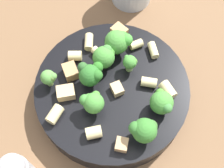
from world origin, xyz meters
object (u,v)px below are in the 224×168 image
object	(u,v)px
broccoli_floret_2	(105,56)
chicken_chunk_0	(71,71)
rigatoni_3	(168,90)
rigatoni_7	(149,82)
chicken_chunk_2	(117,89)
broccoli_floret_5	(93,102)
broccoli_floret_6	(118,41)
rigatoni_4	(55,114)
rigatoni_6	(89,42)
pasta_bowl	(112,91)
rigatoni_2	(74,57)
chicken_chunk_1	(66,93)
rigatoni_8	(136,44)
rigatoni_1	(94,132)
broccoli_floret_0	(49,78)
broccoli_floret_7	(144,130)
rigatoni_5	(153,50)
broccoli_floret_1	(162,103)
chicken_chunk_3	(119,32)
broccoli_floret_4	(129,62)
broccoli_floret_3	(91,74)
chicken_chunk_4	(122,145)
rigatoni_0	(98,53)

from	to	relation	value
broccoli_floret_2	chicken_chunk_0	bearing A→B (deg)	-31.44
broccoli_floret_2	rigatoni_3	distance (m)	0.11
rigatoni_7	chicken_chunk_2	world-z (taller)	rigatoni_7
broccoli_floret_5	broccoli_floret_6	size ratio (longest dim) A/B	0.87
rigatoni_4	rigatoni_6	xyz separation A→B (m)	(-0.13, -0.05, -0.00)
pasta_bowl	rigatoni_2	distance (m)	0.08
rigatoni_6	chicken_chunk_1	size ratio (longest dim) A/B	1.03
chicken_chunk_2	rigatoni_8	bearing A→B (deg)	-160.90
rigatoni_1	chicken_chunk_0	distance (m)	0.11
rigatoni_7	chicken_chunk_0	bearing A→B (deg)	-57.83
chicken_chunk_0	broccoli_floret_0	bearing A→B (deg)	-18.90
broccoli_floret_7	rigatoni_8	distance (m)	0.16
rigatoni_2	rigatoni_5	xyz separation A→B (m)	(-0.10, 0.09, -0.00)
broccoli_floret_1	rigatoni_6	distance (m)	0.16
broccoli_floret_0	rigatoni_4	world-z (taller)	broccoli_floret_0
broccoli_floret_1	chicken_chunk_3	world-z (taller)	broccoli_floret_1
chicken_chunk_1	rigatoni_3	bearing A→B (deg)	132.12
broccoli_floret_0	broccoli_floret_4	size ratio (longest dim) A/B	1.02
chicken_chunk_1	broccoli_floret_3	bearing A→B (deg)	159.38
rigatoni_7	chicken_chunk_4	xyz separation A→B (m)	(0.10, 0.03, -0.00)
rigatoni_7	rigatoni_3	bearing A→B (deg)	103.84
rigatoni_7	rigatoni_8	xyz separation A→B (m)	(-0.04, -0.06, -0.00)
rigatoni_2	chicken_chunk_4	xyz separation A→B (m)	(0.06, 0.15, -0.00)
chicken_chunk_2	chicken_chunk_4	size ratio (longest dim) A/B	1.05
rigatoni_0	chicken_chunk_2	world-z (taller)	same
rigatoni_6	rigatoni_8	world-z (taller)	same
rigatoni_8	chicken_chunk_3	size ratio (longest dim) A/B	0.88
broccoli_floret_0	broccoli_floret_7	xyz separation A→B (m)	(-0.03, 0.16, 0.01)
rigatoni_5	chicken_chunk_1	world-z (taller)	chicken_chunk_1
rigatoni_7	chicken_chunk_0	world-z (taller)	chicken_chunk_0
pasta_bowl	broccoli_floret_6	xyz separation A→B (m)	(-0.06, -0.04, 0.05)
broccoli_floret_3	rigatoni_5	distance (m)	0.12
rigatoni_3	chicken_chunk_1	world-z (taller)	rigatoni_3
broccoli_floret_2	rigatoni_6	bearing A→B (deg)	-104.86
rigatoni_1	chicken_chunk_4	bearing A→B (deg)	107.53
pasta_bowl	rigatoni_4	bearing A→B (deg)	-19.02
broccoli_floret_6	chicken_chunk_1	world-z (taller)	broccoli_floret_6
broccoli_floret_4	chicken_chunk_4	xyz separation A→B (m)	(0.11, 0.07, -0.01)
rigatoni_1	chicken_chunk_2	distance (m)	0.08
broccoli_floret_5	chicken_chunk_2	xyz separation A→B (m)	(-0.05, 0.01, -0.02)
pasta_bowl	broccoli_floret_4	world-z (taller)	broccoli_floret_4
broccoli_floret_1	broccoli_floret_7	world-z (taller)	broccoli_floret_7
broccoli_floret_3	chicken_chunk_2	xyz separation A→B (m)	(-0.02, 0.04, -0.02)
pasta_bowl	rigatoni_6	bearing A→B (deg)	-113.34
broccoli_floret_6	pasta_bowl	bearing A→B (deg)	32.44
pasta_bowl	chicken_chunk_3	bearing A→B (deg)	-146.29
broccoli_floret_6	chicken_chunk_2	size ratio (longest dim) A/B	2.38
chicken_chunk_3	broccoli_floret_7	bearing A→B (deg)	51.15
broccoli_floret_4	rigatoni_6	world-z (taller)	broccoli_floret_4
broccoli_floret_5	rigatoni_6	size ratio (longest dim) A/B	1.47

